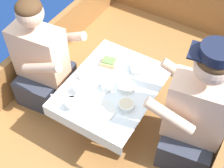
{
  "coord_description": "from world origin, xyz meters",
  "views": [
    {
      "loc": [
        0.77,
        -1.19,
        2.43
      ],
      "look_at": [
        0.0,
        0.08,
        0.72
      ],
      "focal_mm": 50.0,
      "sensor_mm": 36.0,
      "label": 1
    }
  ],
  "objects": [
    {
      "name": "utensil_knife_starboard",
      "position": [
        -0.07,
        0.11,
        0.7
      ],
      "size": [
        0.04,
        0.17,
        0.0
      ],
      "rotation": [
        0.0,
        0.0,
        1.39
      ],
      "color": "silver",
      "rests_on": "cockpit_table"
    },
    {
      "name": "bow_coaming",
      "position": [
        0.0,
        1.57,
        0.5
      ],
      "size": [
        1.69,
        0.06,
        0.43
      ],
      "primitive_type": "cube",
      "color": "#936033",
      "rests_on": "boat_deck"
    },
    {
      "name": "utensil_spoon_starboard",
      "position": [
        -0.27,
        0.34,
        0.7
      ],
      "size": [
        0.04,
        0.17,
        0.01
      ],
      "rotation": [
        0.0,
        0.0,
        1.66
      ],
      "color": "silver",
      "rests_on": "cockpit_table"
    },
    {
      "name": "cockpit_table",
      "position": [
        0.0,
        0.08,
        0.66
      ],
      "size": [
        0.64,
        0.82,
        0.42
      ],
      "color": "#B2B2B7",
      "rests_on": "boat_deck"
    },
    {
      "name": "gunwale_starboard",
      "position": [
        0.88,
        0.0,
        0.47
      ],
      "size": [
        0.06,
        3.21,
        0.38
      ],
      "primitive_type": "cube",
      "color": "#936033",
      "rests_on": "boat_deck"
    },
    {
      "name": "sandwich",
      "position": [
        -0.13,
        0.25,
        0.73
      ],
      "size": [
        0.13,
        0.11,
        0.05
      ],
      "rotation": [
        0.0,
        0.0,
        0.24
      ],
      "color": "tan",
      "rests_on": "plate_sandwich"
    },
    {
      "name": "gunwale_port",
      "position": [
        -0.88,
        0.0,
        0.47
      ],
      "size": [
        0.06,
        3.21,
        0.38
      ],
      "primitive_type": "cube",
      "color": "#936033",
      "rests_on": "boat_deck"
    },
    {
      "name": "plate_bread",
      "position": [
        0.06,
        -0.15,
        0.7
      ],
      "size": [
        0.18,
        0.18,
        0.01
      ],
      "color": "silver",
      "rests_on": "cockpit_table"
    },
    {
      "name": "coffee_cup_center",
      "position": [
        -0.13,
        -0.24,
        0.73
      ],
      "size": [
        0.1,
        0.07,
        0.05
      ],
      "color": "silver",
      "rests_on": "cockpit_table"
    },
    {
      "name": "bowl_port_far",
      "position": [
        0.18,
        -0.03,
        0.72
      ],
      "size": [
        0.12,
        0.12,
        0.04
      ],
      "color": "silver",
      "rests_on": "cockpit_table"
    },
    {
      "name": "utensil_fork_port",
      "position": [
        -0.24,
        -0.17,
        0.7
      ],
      "size": [
        0.16,
        0.09,
        0.0
      ],
      "rotation": [
        0.0,
        0.0,
        0.43
      ],
      "color": "silver",
      "rests_on": "cockpit_table"
    },
    {
      "name": "bowl_starboard_near",
      "position": [
        -0.22,
        0.08,
        0.72
      ],
      "size": [
        0.14,
        0.14,
        0.04
      ],
      "color": "silver",
      "rests_on": "cockpit_table"
    },
    {
      "name": "bowl_center_far",
      "position": [
        0.1,
        0.11,
        0.72
      ],
      "size": [
        0.13,
        0.13,
        0.04
      ],
      "color": "silver",
      "rests_on": "cockpit_table"
    },
    {
      "name": "utensil_spoon_port",
      "position": [
        0.29,
        -0.21,
        0.7
      ],
      "size": [
        0.09,
        0.16,
        0.01
      ],
      "rotation": [
        0.0,
        0.0,
        1.1
      ],
      "color": "silver",
      "rests_on": "cockpit_table"
    },
    {
      "name": "coffee_cup_port",
      "position": [
        -0.17,
        -0.1,
        0.73
      ],
      "size": [
        0.1,
        0.07,
        0.06
      ],
      "color": "silver",
      "rests_on": "cockpit_table"
    },
    {
      "name": "plate_sandwich",
      "position": [
        -0.13,
        0.25,
        0.7
      ],
      "size": [
        0.19,
        0.19,
        0.01
      ],
      "color": "silver",
      "rests_on": "cockpit_table"
    },
    {
      "name": "coffee_cup_starboard",
      "position": [
        -0.01,
        0.03,
        0.73
      ],
      "size": [
        0.1,
        0.07,
        0.05
      ],
      "color": "silver",
      "rests_on": "cockpit_table"
    },
    {
      "name": "bowl_port_near",
      "position": [
        0.1,
        0.32,
        0.72
      ],
      "size": [
        0.14,
        0.14,
        0.04
      ],
      "color": "silver",
      "rests_on": "cockpit_table"
    },
    {
      "name": "person_port",
      "position": [
        -0.62,
        0.03,
        0.66
      ],
      "size": [
        0.55,
        0.49,
        0.96
      ],
      "rotation": [
        0.0,
        0.0,
        0.11
      ],
      "color": "#333847",
      "rests_on": "boat_deck"
    },
    {
      "name": "boat_deck",
      "position": [
        0.0,
        0.0,
        0.14
      ],
      "size": [
        1.81,
        3.21,
        0.28
      ],
      "primitive_type": "cube",
      "color": "#9E6B38",
      "rests_on": "ground_plane"
    },
    {
      "name": "person_starboard",
      "position": [
        0.62,
        0.13,
        0.72
      ],
      "size": [
        0.57,
        0.51,
        1.05
      ],
      "rotation": [
        0.0,
        0.0,
        3.3
      ],
      "color": "#333847",
      "rests_on": "boat_deck"
    },
    {
      "name": "ground_plane",
      "position": [
        0.0,
        0.0,
        0.0
      ],
      "size": [
        60.0,
        60.0,
        0.0
      ],
      "primitive_type": "plane",
      "color": "navy"
    }
  ]
}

